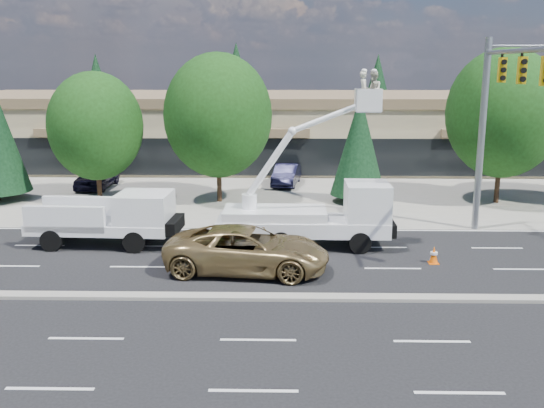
{
  "coord_description": "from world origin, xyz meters",
  "views": [
    {
      "loc": [
        0.71,
        -19.34,
        7.75
      ],
      "look_at": [
        0.27,
        3.94,
        2.4
      ],
      "focal_mm": 40.0,
      "sensor_mm": 36.0,
      "label": 1
    }
  ],
  "objects_px": {
    "signal_mast": "(501,106)",
    "bucket_truck": "(320,209)",
    "utility_pickup": "(112,224)",
    "minivan": "(247,250)"
  },
  "relations": [
    {
      "from": "signal_mast",
      "to": "utility_pickup",
      "type": "distance_m",
      "value": 17.61
    },
    {
      "from": "signal_mast",
      "to": "bucket_truck",
      "type": "distance_m",
      "value": 8.91
    },
    {
      "from": "utility_pickup",
      "to": "minivan",
      "type": "relative_size",
      "value": 1.0
    },
    {
      "from": "signal_mast",
      "to": "minivan",
      "type": "relative_size",
      "value": 1.63
    },
    {
      "from": "utility_pickup",
      "to": "signal_mast",
      "type": "bearing_deg",
      "value": 5.79
    },
    {
      "from": "utility_pickup",
      "to": "bucket_truck",
      "type": "relative_size",
      "value": 0.81
    },
    {
      "from": "bucket_truck",
      "to": "minivan",
      "type": "distance_m",
      "value": 4.58
    },
    {
      "from": "signal_mast",
      "to": "utility_pickup",
      "type": "xyz_separation_m",
      "value": [
        -16.84,
        -0.87,
        -5.08
      ]
    },
    {
      "from": "signal_mast",
      "to": "minivan",
      "type": "xyz_separation_m",
      "value": [
        -10.68,
        -4.24,
        -5.19
      ]
    },
    {
      "from": "utility_pickup",
      "to": "minivan",
      "type": "bearing_deg",
      "value": -25.91
    }
  ]
}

